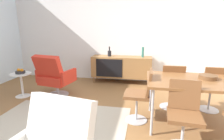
# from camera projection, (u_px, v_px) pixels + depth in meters

# --- Properties ---
(ground_plane) EXTENTS (8.32, 8.32, 0.00)m
(ground_plane) POSITION_uv_depth(u_px,v_px,m) (100.00, 126.00, 2.81)
(ground_plane) COLOR olive
(wall_back) EXTENTS (6.80, 0.12, 2.80)m
(wall_back) POSITION_uv_depth(u_px,v_px,m) (122.00, 30.00, 4.97)
(wall_back) COLOR white
(wall_back) RESTS_ON ground_plane
(sideboard) EXTENTS (1.60, 0.45, 0.72)m
(sideboard) POSITION_uv_depth(u_px,v_px,m) (121.00, 67.00, 4.90)
(sideboard) COLOR olive
(sideboard) RESTS_ON ground_plane
(vase_cobalt) EXTENTS (0.06, 0.06, 0.27)m
(vase_cobalt) POSITION_uv_depth(u_px,v_px,m) (143.00, 52.00, 4.70)
(vase_cobalt) COLOR #337266
(vase_cobalt) RESTS_ON sideboard
(vase_sculptural_dark) EXTENTS (0.10, 0.10, 0.26)m
(vase_sculptural_dark) POSITION_uv_depth(u_px,v_px,m) (109.00, 53.00, 4.87)
(vase_sculptural_dark) COLOR black
(vase_sculptural_dark) RESTS_ON sideboard
(dining_table) EXTENTS (1.60, 0.90, 0.74)m
(dining_table) POSITION_uv_depth(u_px,v_px,m) (202.00, 83.00, 2.66)
(dining_table) COLOR brown
(dining_table) RESTS_ON ground_plane
(wooden_bowl_on_table) EXTENTS (0.26, 0.26, 0.06)m
(wooden_bowl_on_table) POSITION_uv_depth(u_px,v_px,m) (208.00, 77.00, 2.71)
(wooden_bowl_on_table) COLOR brown
(wooden_bowl_on_table) RESTS_ON dining_table
(dining_chair_back_right) EXTENTS (0.41, 0.43, 0.86)m
(dining_chair_back_right) POSITION_uv_depth(u_px,v_px,m) (212.00, 87.00, 3.18)
(dining_chair_back_right) COLOR brown
(dining_chair_back_right) RESTS_ON ground_plane
(dining_chair_front_left) EXTENTS (0.43, 0.45, 0.86)m
(dining_chair_front_left) POSITION_uv_depth(u_px,v_px,m) (184.00, 113.00, 2.24)
(dining_chair_front_left) COLOR brown
(dining_chair_front_left) RESTS_ON ground_plane
(dining_chair_near_window) EXTENTS (0.43, 0.41, 0.86)m
(dining_chair_near_window) POSITION_uv_depth(u_px,v_px,m) (141.00, 94.00, 2.86)
(dining_chair_near_window) COLOR brown
(dining_chair_near_window) RESTS_ON ground_plane
(dining_chair_back_left) EXTENTS (0.41, 0.44, 0.86)m
(dining_chair_back_left) POSITION_uv_depth(u_px,v_px,m) (171.00, 85.00, 3.31)
(dining_chair_back_left) COLOR brown
(dining_chair_back_left) RESTS_ON ground_plane
(lounge_chair_red) EXTENTS (0.80, 0.75, 0.95)m
(lounge_chair_red) POSITION_uv_depth(u_px,v_px,m) (54.00, 76.00, 3.91)
(lounge_chair_red) COLOR red
(lounge_chair_red) RESTS_ON ground_plane
(side_table_round) EXTENTS (0.44, 0.44, 0.52)m
(side_table_round) POSITION_uv_depth(u_px,v_px,m) (22.00, 82.00, 3.94)
(side_table_round) COLOR white
(side_table_round) RESTS_ON ground_plane
(fruit_bowl) EXTENTS (0.20, 0.20, 0.11)m
(fruit_bowl) POSITION_uv_depth(u_px,v_px,m) (20.00, 72.00, 3.89)
(fruit_bowl) COLOR #262628
(fruit_bowl) RESTS_ON side_table_round
(area_rug) EXTENTS (2.20, 1.70, 0.01)m
(area_rug) POSITION_uv_depth(u_px,v_px,m) (55.00, 127.00, 2.78)
(area_rug) COLOR #B7AD99
(area_rug) RESTS_ON ground_plane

